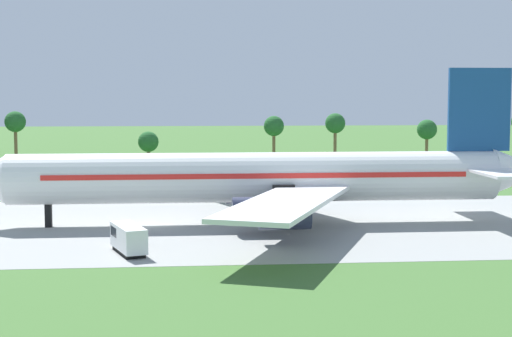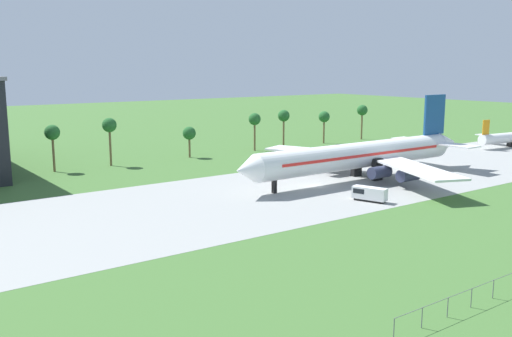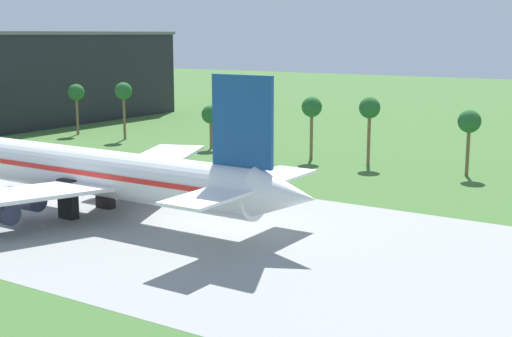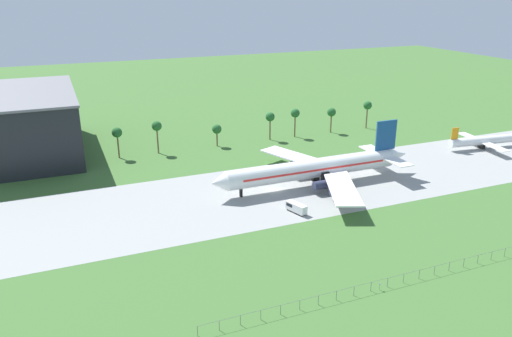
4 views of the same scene
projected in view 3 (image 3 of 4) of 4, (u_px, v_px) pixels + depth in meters
The scene contains 5 objects.
ground_plane at pixel (10, 198), 97.20m from camera, with size 600.00×600.00×0.00m, color #3D662D.
taxiway_strip at pixel (10, 198), 97.20m from camera, with size 320.00×44.00×0.02m.
jet_airliner at pixel (80, 170), 88.60m from camera, with size 67.29×55.89×17.92m.
terminal_building at pixel (48, 75), 187.72m from camera, with size 36.72×61.20×22.60m.
palm_tree_row at pixel (283, 108), 128.58m from camera, with size 107.87×3.60×12.08m.
Camera 3 is at (79.59, -61.40, 22.07)m, focal length 50.00 mm.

